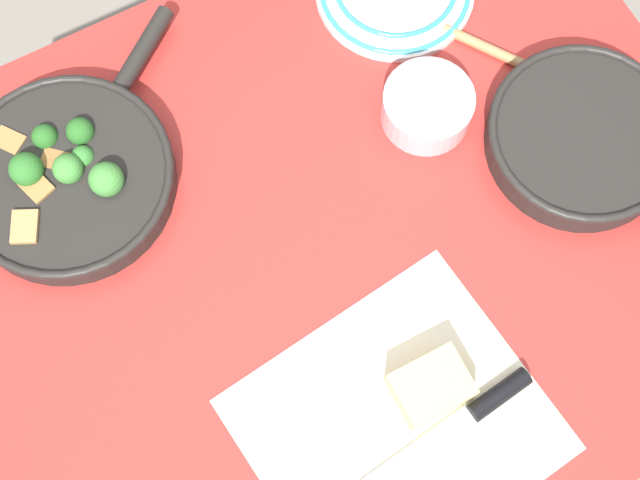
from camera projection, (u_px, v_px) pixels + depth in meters
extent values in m
plane|color=slate|center=(320.00, 351.00, 1.85)|extent=(14.00, 14.00, 0.00)
cube|color=#B72D28|center=(320.00, 248.00, 1.18)|extent=(1.12, 0.89, 0.03)
cylinder|color=#BCBCC1|center=(456.00, 20.00, 1.70)|extent=(0.05, 0.05, 0.69)
cylinder|color=black|center=(68.00, 179.00, 1.17)|extent=(0.28, 0.28, 0.04)
torus|color=black|center=(64.00, 173.00, 1.16)|extent=(0.29, 0.29, 0.01)
cylinder|color=black|center=(143.00, 50.00, 1.23)|extent=(0.12, 0.10, 0.02)
cylinder|color=#205218|center=(50.00, 144.00, 1.19)|extent=(0.01, 0.01, 0.02)
sphere|color=#286023|center=(45.00, 137.00, 1.17)|extent=(0.03, 0.03, 0.03)
cylinder|color=#357027|center=(73.00, 176.00, 1.17)|extent=(0.01, 0.01, 0.02)
sphere|color=#428438|center=(68.00, 169.00, 1.15)|extent=(0.04, 0.04, 0.04)
cylinder|color=#2C6823|center=(87.00, 163.00, 1.18)|extent=(0.01, 0.01, 0.02)
sphere|color=#387A33|center=(83.00, 157.00, 1.17)|extent=(0.03, 0.03, 0.03)
cylinder|color=#357027|center=(111.00, 187.00, 1.17)|extent=(0.02, 0.02, 0.03)
sphere|color=#428438|center=(106.00, 179.00, 1.14)|extent=(0.05, 0.05, 0.05)
cylinder|color=#245B1C|center=(33.00, 177.00, 1.17)|extent=(0.02, 0.02, 0.02)
sphere|color=#2D6B28|center=(26.00, 169.00, 1.15)|extent=(0.04, 0.04, 0.04)
cylinder|color=#205218|center=(84.00, 139.00, 1.19)|extent=(0.01, 0.01, 0.02)
sphere|color=#286023|center=(80.00, 131.00, 1.17)|extent=(0.04, 0.04, 0.04)
cube|color=#AD7F4C|center=(28.00, 231.00, 1.14)|extent=(0.05, 0.05, 0.04)
cube|color=#9E703D|center=(56.00, 182.00, 1.17)|extent=(0.04, 0.04, 0.03)
cube|color=#9E703D|center=(12.00, 145.00, 1.18)|extent=(0.05, 0.05, 0.03)
cube|color=#9E703D|center=(75.00, 218.00, 1.15)|extent=(0.04, 0.04, 0.02)
cube|color=olive|center=(58.00, 164.00, 1.18)|extent=(0.05, 0.05, 0.03)
cube|color=#9E703D|center=(39.00, 190.00, 1.16)|extent=(0.04, 0.05, 0.03)
cylinder|color=black|center=(581.00, 138.00, 1.19)|extent=(0.25, 0.25, 0.05)
torus|color=black|center=(586.00, 131.00, 1.17)|extent=(0.26, 0.26, 0.01)
cylinder|color=#E5CC60|center=(580.00, 139.00, 1.19)|extent=(0.21, 0.21, 0.02)
cylinder|color=#A87A4C|center=(471.00, 41.00, 1.25)|extent=(0.19, 0.28, 0.02)
ellipsoid|color=#A87A4C|center=(593.00, 96.00, 1.22)|extent=(0.07, 0.08, 0.02)
cube|color=beige|center=(396.00, 425.00, 1.09)|extent=(0.38, 0.34, 0.00)
cube|color=silver|center=(408.00, 461.00, 1.08)|extent=(0.19, 0.05, 0.01)
cylinder|color=black|center=(499.00, 394.00, 1.09)|extent=(0.09, 0.03, 0.02)
cube|color=#EFD67A|center=(431.00, 387.00, 1.09)|extent=(0.09, 0.07, 0.05)
cylinder|color=#B7B7BC|center=(427.00, 107.00, 1.20)|extent=(0.12, 0.12, 0.05)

